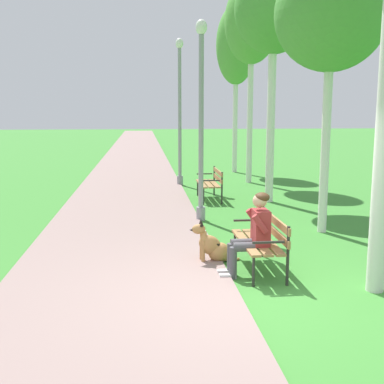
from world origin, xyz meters
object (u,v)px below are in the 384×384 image
Objects in this scene: birch_tree_second at (331,15)px; birch_tree_fifth at (236,46)px; lamp_post_near at (201,120)px; park_bench_near at (263,238)px; park_bench_mid at (211,181)px; dog_shepherd at (213,247)px; lamp_post_mid at (180,111)px; birch_tree_third at (274,11)px; birch_tree_fourth at (252,23)px; person_seated_on_near_bench at (253,231)px.

birch_tree_fifth is at bearing 89.62° from birch_tree_second.
park_bench_near is at bearing -81.55° from lamp_post_near.
park_bench_mid is 1.80× the size of dog_shepherd.
lamp_post_mid is at bearing 90.57° from lamp_post_near.
lamp_post_near reaches higher than dog_shepherd.
birch_tree_second reaches higher than lamp_post_near.
birch_tree_third is (2.09, 2.07, 2.68)m from lamp_post_near.
birch_tree_fifth reaches higher than birch_tree_third.
birch_tree_fourth is (2.50, 8.72, 4.96)m from dog_shepherd.
person_seated_on_near_bench is 0.96m from dog_shepherd.
park_bench_near is 0.88m from dog_shepherd.
birch_tree_fourth reaches higher than birch_tree_second.
lamp_post_near is 3.98m from birch_tree_third.
person_seated_on_near_bench is 0.19× the size of birch_tree_fourth.
birch_tree_third is 6.44m from birch_tree_fifth.
birch_tree_fifth is (2.55, 11.57, 4.60)m from dog_shepherd.
lamp_post_near is (-0.53, 3.54, 1.72)m from park_bench_near.
lamp_post_mid is at bearing 89.18° from dog_shepherd.
lamp_post_mid reaches higher than park_bench_mid.
park_bench_mid is 5.64m from dog_shepherd.
birch_tree_fourth reaches higher than park_bench_mid.
park_bench_near is at bearing 48.24° from person_seated_on_near_bench.
birch_tree_third is at bearing 66.20° from dog_shepherd.
person_seated_on_near_bench is 4.09m from lamp_post_near.
birch_tree_fifth is at bearing 87.49° from birch_tree_third.
birch_tree_third is at bearing -16.48° from park_bench_mid.
lamp_post_mid is at bearing 92.35° from person_seated_on_near_bench.
dog_shepherd is at bearing -90.82° from lamp_post_mid.
person_seated_on_near_bench is at bearing -128.74° from birch_tree_second.
lamp_post_mid reaches higher than lamp_post_near.
birch_tree_third is (-0.22, 3.36, 0.71)m from birch_tree_second.
birch_tree_fourth is at bearing 74.01° from dog_shepherd.
dog_shepherd is 0.19× the size of lamp_post_near.
person_seated_on_near_bench is at bearing -131.76° from park_bench_near.
person_seated_on_near_bench is 1.50× the size of dog_shepherd.
birch_tree_third is (2.15, -3.22, 2.49)m from lamp_post_mid.
birch_tree_third is 3.61m from birch_tree_fourth.
lamp_post_near reaches higher than park_bench_mid.
birch_tree_fifth reaches higher than birch_tree_second.
lamp_post_near is 9.22m from birch_tree_fifth.
birch_tree_fourth is at bearing 67.64° from lamp_post_near.
birch_tree_second is 7.02m from birch_tree_fourth.
person_seated_on_near_bench reaches higher than park_bench_mid.
birch_tree_fourth is at bearing 86.25° from birch_tree_third.
park_bench_near is 10.49m from birch_tree_fourth.
birch_tree_fourth is (2.01, 9.43, 4.54)m from person_seated_on_near_bench.
lamp_post_mid reaches higher than dog_shepherd.
birch_tree_fourth is at bearing 8.86° from lamp_post_mid.
lamp_post_near is 0.67× the size of birch_tree_fifth.
park_bench_near is at bearing -98.73° from birch_tree_fifth.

